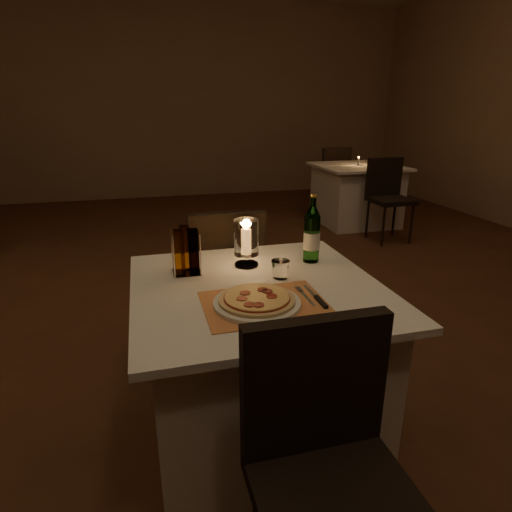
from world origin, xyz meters
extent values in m
cube|color=#4D2918|center=(0.00, 0.00, -0.01)|extent=(8.00, 10.00, 0.02)
cube|color=#8E6E52|center=(0.00, 5.01, 1.50)|extent=(8.00, 0.02, 3.00)
cube|color=silver|center=(0.01, -0.74, 0.35)|extent=(0.88, 0.88, 0.71)
cube|color=silver|center=(0.01, -0.74, 0.72)|extent=(1.00, 1.00, 0.03)
cube|color=black|center=(0.01, -1.54, 0.46)|extent=(0.42, 0.42, 0.05)
cube|color=black|center=(0.01, -1.35, 0.69)|extent=(0.42, 0.05, 0.42)
cylinder|color=black|center=(0.18, -1.37, 0.22)|extent=(0.03, 0.03, 0.44)
cube|color=black|center=(0.01, 0.06, 0.46)|extent=(0.42, 0.42, 0.05)
cube|color=black|center=(0.01, -0.12, 0.69)|extent=(0.42, 0.05, 0.42)
cylinder|color=black|center=(0.18, 0.23, 0.22)|extent=(0.03, 0.03, 0.44)
cylinder|color=black|center=(-0.16, 0.23, 0.22)|extent=(0.03, 0.03, 0.44)
cylinder|color=black|center=(0.18, -0.11, 0.22)|extent=(0.03, 0.03, 0.44)
cylinder|color=black|center=(-0.16, -0.11, 0.22)|extent=(0.03, 0.03, 0.44)
cube|color=#C97A45|center=(-0.01, -0.92, 0.74)|extent=(0.45, 0.34, 0.00)
cylinder|color=white|center=(-0.04, -0.92, 0.75)|extent=(0.32, 0.32, 0.01)
cylinder|color=#D8B77F|center=(-0.04, -0.92, 0.76)|extent=(0.28, 0.28, 0.01)
cylinder|color=maroon|center=(-0.04, -0.92, 0.77)|extent=(0.24, 0.24, 0.00)
cylinder|color=#EACC7F|center=(-0.04, -0.92, 0.77)|extent=(0.24, 0.24, 0.00)
cylinder|color=maroon|center=(0.01, -0.89, 0.78)|extent=(0.04, 0.04, 0.00)
cylinder|color=maroon|center=(0.00, -0.87, 0.78)|extent=(0.04, 0.04, 0.00)
cylinder|color=maroon|center=(-0.07, -0.88, 0.78)|extent=(0.04, 0.04, 0.00)
cylinder|color=maroon|center=(-0.09, -0.92, 0.78)|extent=(0.04, 0.04, 0.00)
cylinder|color=maroon|center=(-0.08, -0.98, 0.78)|extent=(0.04, 0.04, 0.00)
cylinder|color=maroon|center=(-0.05, -0.99, 0.78)|extent=(0.04, 0.04, 0.00)
cylinder|color=maroon|center=(0.02, -0.93, 0.78)|extent=(0.04, 0.04, 0.00)
cube|color=silver|center=(0.16, -0.92, 0.75)|extent=(0.01, 0.14, 0.00)
cube|color=silver|center=(0.16, -0.83, 0.75)|extent=(0.02, 0.05, 0.00)
cube|color=black|center=(0.19, -0.97, 0.75)|extent=(0.02, 0.10, 0.01)
cube|color=silver|center=(0.19, -0.86, 0.75)|extent=(0.01, 0.12, 0.00)
cylinder|color=#67AF5E|center=(0.33, -0.52, 0.85)|extent=(0.07, 0.07, 0.21)
cylinder|color=#67AF5E|center=(0.33, -0.52, 1.02)|extent=(0.03, 0.03, 0.04)
cylinder|color=gold|center=(0.33, -0.52, 1.05)|extent=(0.03, 0.03, 0.01)
cylinder|color=silver|center=(0.33, -0.52, 0.84)|extent=(0.08, 0.08, 0.08)
cylinder|color=white|center=(0.03, -0.50, 0.75)|extent=(0.11, 0.11, 0.01)
cylinder|color=white|center=(0.03, -0.50, 0.77)|extent=(0.02, 0.02, 0.04)
cylinder|color=white|center=(0.03, -0.50, 0.87)|extent=(0.11, 0.11, 0.16)
cylinder|color=white|center=(0.03, -0.50, 0.86)|extent=(0.03, 0.03, 0.12)
ellipsoid|color=orange|center=(0.03, -0.50, 0.93)|extent=(0.02, 0.02, 0.03)
cube|color=white|center=(-0.25, -0.53, 0.74)|extent=(0.12, 0.12, 0.01)
cylinder|color=white|center=(-0.30, -0.58, 0.84)|extent=(0.01, 0.01, 0.18)
cylinder|color=white|center=(-0.19, -0.58, 0.84)|extent=(0.01, 0.01, 0.18)
cylinder|color=white|center=(-0.30, -0.47, 0.84)|extent=(0.01, 0.01, 0.18)
cylinder|color=white|center=(-0.19, -0.47, 0.84)|extent=(0.01, 0.01, 0.18)
cube|color=#BF8C33|center=(-0.28, -0.56, 0.85)|extent=(0.04, 0.04, 0.20)
cube|color=#3F1E14|center=(-0.22, -0.56, 0.85)|extent=(0.04, 0.04, 0.20)
cube|color=#BF8C33|center=(-0.25, -0.50, 0.85)|extent=(0.04, 0.04, 0.20)
cube|color=silver|center=(2.22, 2.59, 0.35)|extent=(0.88, 0.88, 0.71)
cube|color=silver|center=(2.22, 2.59, 0.72)|extent=(1.00, 1.00, 0.03)
cube|color=black|center=(2.22, 1.79, 0.46)|extent=(0.42, 0.42, 0.05)
cube|color=black|center=(2.22, 1.98, 0.69)|extent=(0.42, 0.05, 0.42)
cylinder|color=black|center=(2.05, 1.62, 0.22)|extent=(0.03, 0.03, 0.44)
cylinder|color=black|center=(2.39, 1.62, 0.22)|extent=(0.03, 0.03, 0.44)
cylinder|color=black|center=(2.05, 1.96, 0.22)|extent=(0.03, 0.03, 0.44)
cylinder|color=black|center=(2.39, 1.96, 0.22)|extent=(0.03, 0.03, 0.44)
cube|color=black|center=(2.22, 3.39, 0.46)|extent=(0.42, 0.42, 0.05)
cube|color=black|center=(2.22, 3.21, 0.69)|extent=(0.42, 0.05, 0.42)
cylinder|color=black|center=(2.39, 3.56, 0.22)|extent=(0.03, 0.03, 0.44)
cylinder|color=black|center=(2.05, 3.56, 0.22)|extent=(0.03, 0.03, 0.44)
cylinder|color=black|center=(2.39, 3.22, 0.22)|extent=(0.03, 0.03, 0.44)
cylinder|color=black|center=(2.05, 3.22, 0.22)|extent=(0.03, 0.03, 0.44)
cylinder|color=white|center=(2.22, 2.59, 0.79)|extent=(0.03, 0.03, 0.09)
ellipsoid|color=orange|center=(2.22, 2.59, 0.84)|extent=(0.01, 0.01, 0.02)
camera|label=1|loc=(-0.41, -2.28, 1.43)|focal=30.00mm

